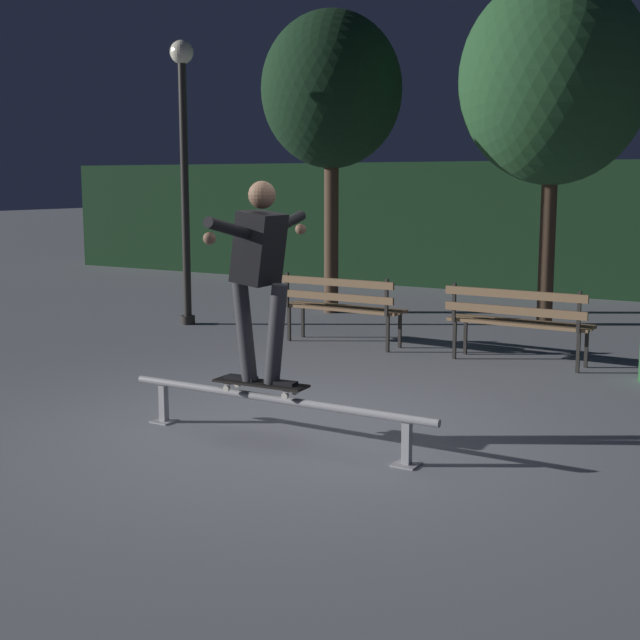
{
  "coord_description": "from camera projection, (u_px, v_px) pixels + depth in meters",
  "views": [
    {
      "loc": [
        3.67,
        -5.79,
        2.02
      ],
      "look_at": [
        -0.07,
        0.53,
        0.85
      ],
      "focal_mm": 49.28,
      "sensor_mm": 36.0,
      "label": 1
    }
  ],
  "objects": [
    {
      "name": "skateboarder",
      "position": [
        260.0,
        265.0,
        6.7
      ],
      "size": [
        0.62,
        1.41,
        1.56
      ],
      "color": "black",
      "rests_on": "skateboard"
    },
    {
      "name": "hedge_backdrop",
      "position": [
        599.0,
        228.0,
        15.51
      ],
      "size": [
        24.0,
        1.2,
        2.37
      ],
      "primitive_type": "cube",
      "color": "black",
      "rests_on": "ground"
    },
    {
      "name": "lamp_post_left",
      "position": [
        184.0,
        147.0,
        12.09
      ],
      "size": [
        0.32,
        0.32,
        3.9
      ],
      "color": "#282623",
      "rests_on": "ground"
    },
    {
      "name": "tree_far_left",
      "position": [
        332.0,
        91.0,
        13.07
      ],
      "size": [
        2.11,
        2.11,
        4.52
      ],
      "color": "#4C3828",
      "rests_on": "ground"
    },
    {
      "name": "ground_plane",
      "position": [
        293.0,
        433.0,
        7.08
      ],
      "size": [
        90.0,
        90.0,
        0.0
      ],
      "primitive_type": "plane",
      "color": "slate"
    },
    {
      "name": "park_bench_left_center",
      "position": [
        517.0,
        317.0,
        9.66
      ],
      "size": [
        1.61,
        0.45,
        0.88
      ],
      "color": "#282623",
      "rests_on": "ground"
    },
    {
      "name": "tree_behind_benches",
      "position": [
        554.0,
        81.0,
        11.93
      ],
      "size": [
        2.58,
        2.58,
        4.79
      ],
      "color": "#4C3828",
      "rests_on": "ground"
    },
    {
      "name": "skateboard",
      "position": [
        261.0,
        384.0,
        6.85
      ],
      "size": [
        0.79,
        0.24,
        0.09
      ],
      "color": "black",
      "rests_on": "grind_rail"
    },
    {
      "name": "park_bench_leftmost",
      "position": [
        340.0,
        302.0,
        10.79
      ],
      "size": [
        1.61,
        0.45,
        0.88
      ],
      "color": "#282623",
      "rests_on": "ground"
    },
    {
      "name": "grind_rail",
      "position": [
        275.0,
        406.0,
        6.81
      ],
      "size": [
        2.75,
        0.18,
        0.37
      ],
      "color": "#9E9EA3",
      "rests_on": "ground"
    }
  ]
}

